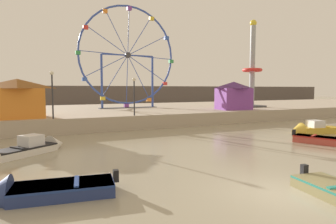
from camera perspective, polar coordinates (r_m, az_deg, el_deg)
The scene contains 13 objects.
ground_plane at distance 11.45m, azimuth 21.57°, elevation -14.95°, with size 240.00×240.00×0.00m, color gray.
quay_promenade at distance 36.35m, azimuth -12.60°, elevation -0.39°, with size 110.00×21.49×1.32m, color tan.
distant_town_skyline at distance 61.90m, azimuth -17.97°, elevation 2.95°, with size 140.00×3.00×4.40m, color #564C47.
motorboat_navy_blue at distance 11.13m, azimuth -24.62°, elevation -14.27°, with size 4.63×2.07×1.40m.
motorboat_faded_red at distance 22.24m, azimuth 29.89°, elevation -5.05°, with size 2.79×4.32×1.16m.
motorboat_white_red_stripe at distance 18.85m, azimuth -24.81°, elevation -6.34°, with size 4.41×3.74×1.48m.
motorboat_mustard_yellow at distance 27.25m, azimuth 26.77°, elevation -3.09°, with size 4.74×2.48×1.52m.
ferris_wheel_blue_frame at distance 37.42m, azimuth -8.03°, elevation 10.85°, with size 12.83×1.20×13.00m.
drop_tower_steel_tower at distance 40.50m, azimuth 16.47°, elevation 7.76°, with size 2.80×2.80×11.64m.
carnival_booth_orange_canopy at distance 27.01m, azimuth -27.84°, elevation 2.53°, with size 4.61×3.65×3.30m.
carnival_booth_purple_stall at distance 34.86m, azimuth 12.97°, elevation 3.31°, with size 4.25×3.35×3.31m.
promenade_lamp_near at distance 26.43m, azimuth -6.78°, elevation 4.29°, with size 0.32×0.32×3.47m.
promenade_lamp_far at distance 25.25m, azimuth -22.12°, elevation 4.54°, with size 0.32×0.32×3.91m.
Camera 1 is at (-7.97, -7.31, 3.78)m, focal length 30.51 mm.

